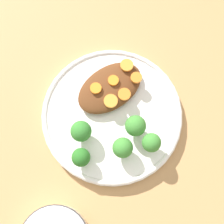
% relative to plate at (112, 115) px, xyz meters
% --- Properties ---
extents(ground_plane, '(4.00, 4.00, 0.00)m').
position_rel_plate_xyz_m(ground_plane, '(0.00, 0.00, -0.01)').
color(ground_plane, tan).
extents(plate, '(0.27, 0.27, 0.02)m').
position_rel_plate_xyz_m(plate, '(0.00, 0.00, 0.00)').
color(plate, white).
rests_on(plate, ground_plane).
extents(stew_mound, '(0.14, 0.09, 0.03)m').
position_rel_plate_xyz_m(stew_mound, '(-0.03, -0.04, 0.02)').
color(stew_mound, '#5B3319').
rests_on(stew_mound, plate).
extents(broccoli_floret_0, '(0.04, 0.04, 0.05)m').
position_rel_plate_xyz_m(broccoli_floret_0, '(0.03, 0.07, 0.03)').
color(broccoli_floret_0, '#759E51').
rests_on(broccoli_floret_0, plate).
extents(broccoli_floret_1, '(0.04, 0.04, 0.05)m').
position_rel_plate_xyz_m(broccoli_floret_1, '(-0.02, 0.05, 0.04)').
color(broccoli_floret_1, '#7FA85B').
rests_on(broccoli_floret_1, plate).
extents(broccoli_floret_2, '(0.04, 0.04, 0.05)m').
position_rel_plate_xyz_m(broccoli_floret_2, '(0.07, -0.00, 0.04)').
color(broccoli_floret_2, '#7FA85B').
rests_on(broccoli_floret_2, plate).
extents(broccoli_floret_3, '(0.03, 0.03, 0.04)m').
position_rel_plate_xyz_m(broccoli_floret_3, '(0.10, 0.04, 0.03)').
color(broccoli_floret_3, '#759E51').
rests_on(broccoli_floret_3, plate).
extents(broccoli_floret_4, '(0.03, 0.03, 0.05)m').
position_rel_plate_xyz_m(broccoli_floret_4, '(-0.02, 0.09, 0.04)').
color(broccoli_floret_4, '#7FA85B').
rests_on(broccoli_floret_4, plate).
extents(carrot_slice_0, '(0.03, 0.03, 0.00)m').
position_rel_plate_xyz_m(carrot_slice_0, '(-0.01, -0.02, 0.04)').
color(carrot_slice_0, orange).
rests_on(carrot_slice_0, stew_mound).
extents(carrot_slice_1, '(0.02, 0.02, 0.01)m').
position_rel_plate_xyz_m(carrot_slice_1, '(-0.04, -0.05, 0.04)').
color(carrot_slice_1, orange).
rests_on(carrot_slice_1, stew_mound).
extents(carrot_slice_2, '(0.02, 0.02, 0.01)m').
position_rel_plate_xyz_m(carrot_slice_2, '(-0.07, -0.02, 0.04)').
color(carrot_slice_2, orange).
rests_on(carrot_slice_2, stew_mound).
extents(carrot_slice_3, '(0.03, 0.03, 0.01)m').
position_rel_plate_xyz_m(carrot_slice_3, '(-0.08, -0.06, 0.04)').
color(carrot_slice_3, orange).
rests_on(carrot_slice_3, stew_mound).
extents(carrot_slice_4, '(0.02, 0.02, 0.01)m').
position_rel_plate_xyz_m(carrot_slice_4, '(0.00, -0.05, 0.04)').
color(carrot_slice_4, orange).
rests_on(carrot_slice_4, stew_mound).
extents(carrot_slice_5, '(0.02, 0.02, 0.00)m').
position_rel_plate_xyz_m(carrot_slice_5, '(-0.04, -0.01, 0.03)').
color(carrot_slice_5, orange).
rests_on(carrot_slice_5, stew_mound).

